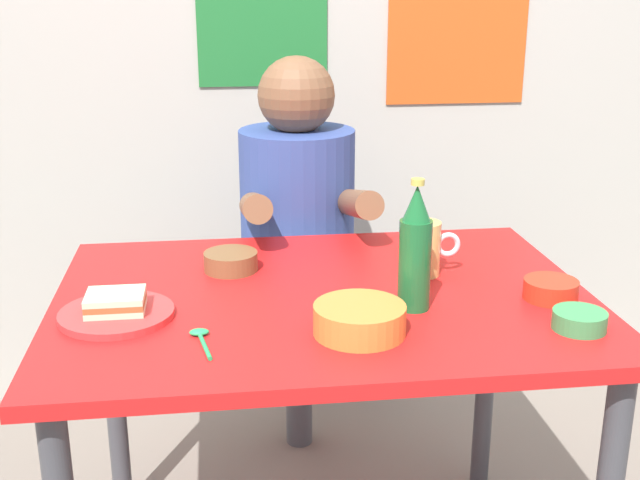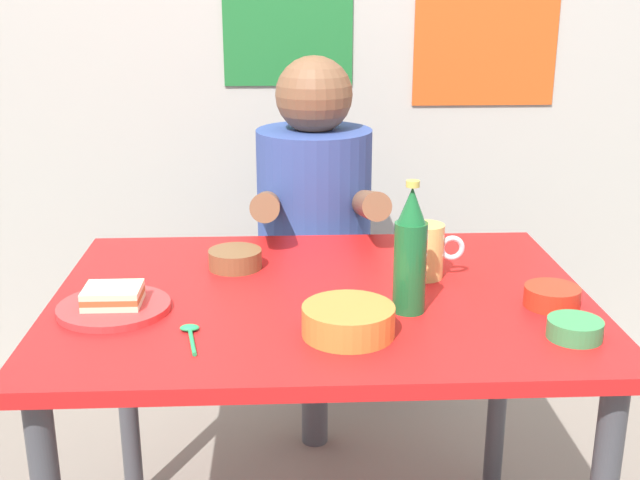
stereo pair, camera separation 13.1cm
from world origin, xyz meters
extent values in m
cube|color=#ADA89E|center=(0.00, 1.05, 1.30)|extent=(4.40, 0.08, 2.60)
cube|color=#CC4C19|center=(0.57, 1.01, 1.21)|extent=(0.45, 0.01, 0.47)
cube|color=red|center=(0.00, 0.00, 0.72)|extent=(1.10, 0.80, 0.03)
cylinder|color=#3F3F44|center=(-0.49, 0.34, 0.35)|extent=(0.05, 0.05, 0.71)
cylinder|color=#3F3F44|center=(0.49, 0.34, 0.35)|extent=(0.05, 0.05, 0.71)
cylinder|color=#4C4C51|center=(0.01, 0.63, 0.21)|extent=(0.08, 0.08, 0.41)
cylinder|color=maroon|center=(0.01, 0.63, 0.43)|extent=(0.34, 0.34, 0.04)
cylinder|color=#33478C|center=(0.01, 0.63, 0.71)|extent=(0.32, 0.32, 0.52)
sphere|color=brown|center=(0.01, 0.63, 1.06)|extent=(0.21, 0.21, 0.21)
cylinder|color=brown|center=(-0.12, 0.38, 0.82)|extent=(0.07, 0.31, 0.14)
cylinder|color=brown|center=(0.14, 0.38, 0.82)|extent=(0.07, 0.31, 0.14)
cylinder|color=red|center=(-0.41, -0.07, 0.75)|extent=(0.22, 0.22, 0.01)
cube|color=beige|center=(-0.41, -0.07, 0.76)|extent=(0.11, 0.09, 0.01)
cube|color=#9E592D|center=(-0.41, -0.07, 0.77)|extent=(0.11, 0.09, 0.01)
cube|color=beige|center=(-0.41, -0.07, 0.78)|extent=(0.11, 0.09, 0.01)
cylinder|color=#D1BC66|center=(0.23, 0.09, 0.80)|extent=(0.08, 0.08, 0.12)
torus|color=silver|center=(0.29, 0.09, 0.81)|extent=(0.06, 0.01, 0.06)
cylinder|color=#19602D|center=(0.17, -0.10, 0.83)|extent=(0.06, 0.06, 0.18)
cone|color=#19602D|center=(0.17, -0.10, 0.95)|extent=(0.05, 0.05, 0.07)
cylinder|color=#BFB74C|center=(0.17, -0.10, 1.00)|extent=(0.03, 0.03, 0.01)
cylinder|color=#388C4C|center=(0.45, -0.24, 0.76)|extent=(0.10, 0.10, 0.03)
cylinder|color=#5B643A|center=(0.45, -0.24, 0.77)|extent=(0.08, 0.08, 0.02)
cylinder|color=red|center=(0.45, -0.09, 0.76)|extent=(0.11, 0.11, 0.04)
cylinder|color=#A33521|center=(0.45, -0.09, 0.77)|extent=(0.09, 0.09, 0.02)
cylinder|color=orange|center=(0.04, -0.21, 0.77)|extent=(0.17, 0.17, 0.05)
cylinder|color=#B25B2D|center=(0.04, -0.21, 0.78)|extent=(0.14, 0.14, 0.02)
cylinder|color=brown|center=(-0.19, 0.17, 0.76)|extent=(0.12, 0.12, 0.04)
cylinder|color=brown|center=(-0.19, 0.17, 0.77)|extent=(0.10, 0.10, 0.02)
cylinder|color=#26A559|center=(-0.24, -0.23, 0.74)|extent=(0.03, 0.11, 0.01)
ellipsoid|color=#26A559|center=(-0.25, -0.18, 0.75)|extent=(0.04, 0.02, 0.01)
camera|label=1|loc=(-0.20, -1.53, 1.35)|focal=44.90mm
camera|label=2|loc=(-0.07, -1.54, 1.35)|focal=44.90mm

